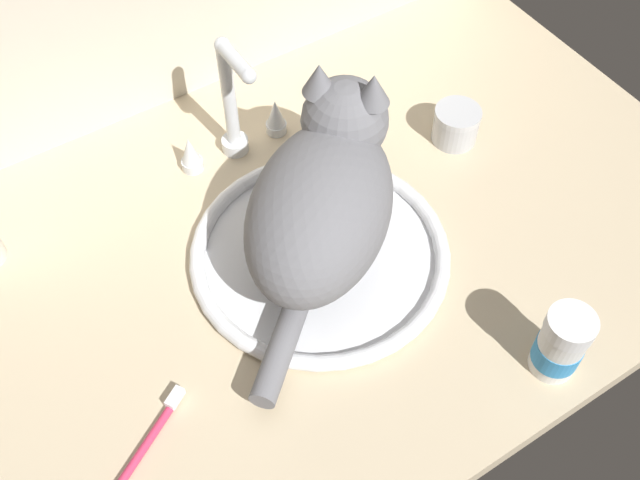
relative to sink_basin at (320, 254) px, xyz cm
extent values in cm
cube|color=#CCB793|center=(4.41, 2.20, -2.41)|extent=(109.99, 73.17, 3.00)
torus|color=white|center=(0.00, 0.00, 0.14)|extent=(35.03, 35.03, 2.12)
cylinder|color=white|center=(0.00, 0.00, -0.61)|extent=(31.85, 31.85, 0.60)
cylinder|color=silver|center=(0.00, 23.80, 0.11)|extent=(4.00, 4.00, 2.06)
cylinder|color=silver|center=(0.00, 23.80, 9.90)|extent=(2.00, 2.00, 17.53)
sphere|color=silver|center=(0.00, 23.80, 18.67)|extent=(2.20, 2.20, 2.20)
cylinder|color=silver|center=(0.00, 20.25, 18.67)|extent=(2.00, 7.10, 2.00)
sphere|color=silver|center=(0.00, 16.70, 18.67)|extent=(2.10, 2.10, 2.10)
cylinder|color=silver|center=(-7.16, 23.80, -0.11)|extent=(3.20, 3.20, 1.60)
cone|color=silver|center=(-7.16, 23.80, 2.98)|extent=(2.88, 2.88, 4.58)
cylinder|color=silver|center=(7.16, 23.80, -0.11)|extent=(3.20, 3.20, 1.60)
cone|color=silver|center=(7.16, 23.80, 2.98)|extent=(2.88, 2.88, 4.58)
ellipsoid|color=slate|center=(0.00, 0.00, 9.26)|extent=(32.68, 31.73, 16.12)
sphere|color=slate|center=(8.44, 7.42, 14.27)|extent=(11.36, 11.36, 11.36)
cone|color=slate|center=(6.18, 9.98, 20.38)|extent=(4.32, 4.32, 4.26)
cone|color=slate|center=(10.69, 4.86, 20.38)|extent=(4.32, 4.32, 4.26)
ellipsoid|color=silver|center=(11.63, 10.23, 13.14)|extent=(5.71, 5.83, 3.64)
ellipsoid|color=silver|center=(7.38, 6.49, 8.46)|extent=(12.28, 12.44, 8.86)
cylinder|color=slate|center=(-12.57, -11.06, 2.80)|extent=(12.49, 11.53, 3.20)
cylinder|color=white|center=(15.27, -28.66, 3.24)|extent=(5.53, 5.53, 8.31)
cylinder|color=#338CD1|center=(15.27, -28.66, 2.58)|extent=(5.69, 5.69, 3.32)
cylinder|color=white|center=(15.27, -28.66, 8.56)|extent=(5.80, 5.80, 2.33)
cylinder|color=#B2B5BA|center=(29.24, 7.97, 1.40)|extent=(6.84, 6.84, 4.63)
cylinder|color=silver|center=(29.24, 7.97, 4.22)|extent=(6.97, 6.97, 1.00)
cylinder|color=#D83359|center=(-33.61, -13.36, -0.41)|extent=(14.29, 9.13, 1.00)
cube|color=white|center=(-25.61, -8.55, 0.19)|extent=(2.85, 2.37, 1.20)
camera|label=1|loc=(-31.25, -49.30, 81.87)|focal=42.05mm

